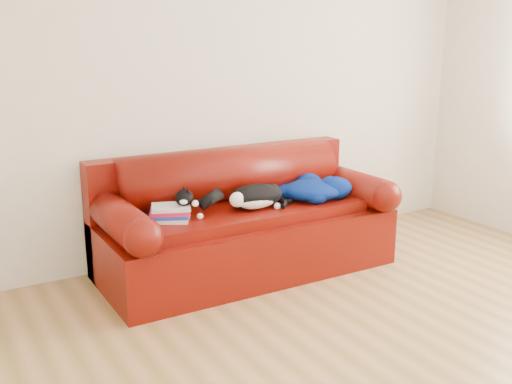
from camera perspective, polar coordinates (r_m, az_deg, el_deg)
ground at (r=3.49m, az=14.33°, el=-14.62°), size 4.50×4.50×0.00m
room_shell at (r=3.16m, az=17.71°, el=13.78°), size 4.52×4.02×2.61m
sofa_base at (r=4.38m, az=-0.95°, el=-4.55°), size 2.10×0.90×0.50m
sofa_back at (r=4.50m, az=-2.49°, el=-0.01°), size 2.10×1.01×0.88m
book_stack at (r=3.98m, az=-8.22°, el=-1.99°), size 0.34×0.31×0.10m
cat at (r=4.20m, az=-0.07°, el=-0.49°), size 0.60×0.24×0.21m
blanket at (r=4.49m, az=5.51°, el=0.33°), size 0.55×0.46×0.17m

